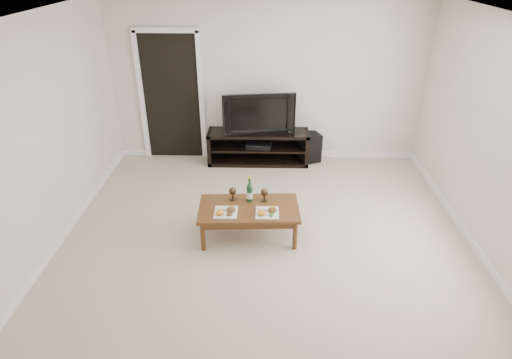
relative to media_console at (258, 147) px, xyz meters
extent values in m
plane|color=#BEB099|center=(0.13, -2.50, -0.28)|extent=(5.50, 5.50, 0.00)
cube|color=silver|center=(0.13, 0.27, 1.02)|extent=(5.00, 0.04, 2.60)
cube|color=white|center=(0.13, -2.50, 2.35)|extent=(5.00, 5.50, 0.04)
cube|color=black|center=(-1.42, 0.24, 0.75)|extent=(0.90, 0.02, 2.05)
cube|color=black|center=(0.00, 0.00, 0.00)|extent=(1.65, 0.45, 0.55)
imported|color=black|center=(0.00, 0.00, 0.61)|extent=(1.16, 0.30, 0.66)
cube|color=black|center=(0.01, -0.01, 0.05)|extent=(0.43, 0.35, 0.08)
cube|color=black|center=(0.85, 0.10, -0.04)|extent=(0.42, 0.42, 0.48)
cube|color=#523216|center=(-0.07, -2.12, -0.07)|extent=(1.23, 0.71, 0.42)
cube|color=white|center=(-0.34, -2.25, 0.18)|extent=(0.27, 0.27, 0.07)
cube|color=white|center=(0.15, -2.25, 0.18)|extent=(0.27, 0.27, 0.07)
cylinder|color=#0F391B|center=(-0.07, -1.97, 0.32)|extent=(0.07, 0.07, 0.35)
camera|label=1|loc=(0.12, -6.49, 2.87)|focal=30.00mm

